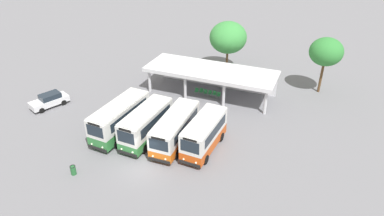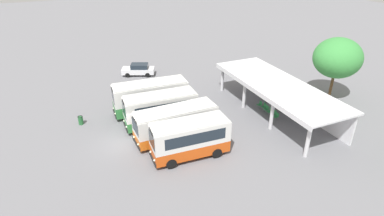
{
  "view_description": "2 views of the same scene",
  "coord_description": "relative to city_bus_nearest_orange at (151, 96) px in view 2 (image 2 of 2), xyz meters",
  "views": [
    {
      "loc": [
        13.58,
        -20.81,
        20.2
      ],
      "look_at": [
        1.43,
        8.54,
        2.11
      ],
      "focal_mm": 32.0,
      "sensor_mm": 36.0,
      "label": 1
    },
    {
      "loc": [
        24.72,
        -3.92,
        16.33
      ],
      "look_at": [
        0.19,
        6.86,
        2.32
      ],
      "focal_mm": 29.62,
      "sensor_mm": 36.0,
      "label": 2
    }
  ],
  "objects": [
    {
      "name": "ground_plane",
      "position": [
        4.83,
        -4.26,
        -1.89
      ],
      "size": [
        180.0,
        180.0,
        0.0
      ],
      "primitive_type": "plane",
      "color": "slate"
    },
    {
      "name": "city_bus_nearest_orange",
      "position": [
        0.0,
        0.0,
        0.0
      ],
      "size": [
        2.77,
        8.0,
        3.44
      ],
      "color": "black",
      "rests_on": "ground"
    },
    {
      "name": "city_bus_second_in_row",
      "position": [
        3.01,
        0.09,
        -0.05
      ],
      "size": [
        2.6,
        7.31,
        3.34
      ],
      "color": "black",
      "rests_on": "ground"
    },
    {
      "name": "city_bus_middle_cream",
      "position": [
        6.03,
        0.53,
        -0.14
      ],
      "size": [
        2.58,
        7.77,
        3.16
      ],
      "color": "black",
      "rests_on": "ground"
    },
    {
      "name": "city_bus_fourth_amber",
      "position": [
        9.04,
        0.64,
        -0.05
      ],
      "size": [
        2.57,
        6.74,
        3.36
      ],
      "color": "black",
      "rests_on": "ground"
    },
    {
      "name": "parked_car_flank",
      "position": [
        -11.08,
        1.62,
        -1.07
      ],
      "size": [
        3.32,
        4.73,
        1.62
      ],
      "color": "black",
      "rests_on": "ground"
    },
    {
      "name": "terminal_canopy",
      "position": [
        5.6,
        12.69,
        0.75
      ],
      "size": [
        16.29,
        5.74,
        3.4
      ],
      "color": "silver",
      "rests_on": "ground"
    },
    {
      "name": "waiting_chair_end_by_column",
      "position": [
        4.02,
        11.24,
        -1.37
      ],
      "size": [
        0.44,
        0.44,
        0.86
      ],
      "color": "slate",
      "rests_on": "ground"
    },
    {
      "name": "waiting_chair_second_from_end",
      "position": [
        4.62,
        11.39,
        -1.37
      ],
      "size": [
        0.44,
        0.44,
        0.86
      ],
      "color": "slate",
      "rests_on": "ground"
    },
    {
      "name": "waiting_chair_middle_seat",
      "position": [
        5.21,
        11.29,
        -1.37
      ],
      "size": [
        0.44,
        0.44,
        0.86
      ],
      "color": "slate",
      "rests_on": "ground"
    },
    {
      "name": "waiting_chair_fourth_seat",
      "position": [
        5.8,
        11.29,
        -1.37
      ],
      "size": [
        0.44,
        0.44,
        0.86
      ],
      "color": "slate",
      "rests_on": "ground"
    },
    {
      "name": "waiting_chair_fifth_seat",
      "position": [
        6.39,
        11.37,
        -1.37
      ],
      "size": [
        0.44,
        0.44,
        0.86
      ],
      "color": "slate",
      "rests_on": "ground"
    },
    {
      "name": "waiting_chair_far_end_seat",
      "position": [
        6.99,
        11.23,
        -1.37
      ],
      "size": [
        0.44,
        0.44,
        0.86
      ],
      "color": "slate",
      "rests_on": "ground"
    },
    {
      "name": "roadside_tree_behind_canopy",
      "position": [
        5.21,
        20.18,
        3.1
      ],
      "size": [
        5.27,
        5.27,
        7.24
      ],
      "color": "brown",
      "rests_on": "ground"
    },
    {
      "name": "litter_bin_apron",
      "position": [
        -0.33,
        -7.32,
        -1.44
      ],
      "size": [
        0.49,
        0.49,
        0.9
      ],
      "color": "#266633",
      "rests_on": "ground"
    }
  ]
}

